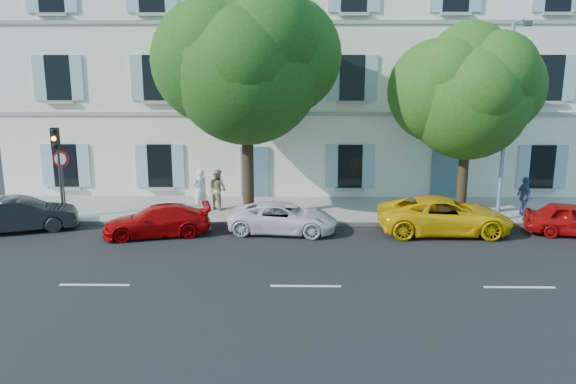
{
  "coord_description": "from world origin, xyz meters",
  "views": [
    {
      "loc": [
        -0.28,
        -18.88,
        6.0
      ],
      "look_at": [
        -0.59,
        2.0,
        1.4
      ],
      "focal_mm": 35.0,
      "sensor_mm": 36.0,
      "label": 1
    }
  ],
  "objects_px": {
    "car_red_hatchback": "(576,219)",
    "car_yellow_supercar": "(445,215)",
    "car_red_coupe": "(157,221)",
    "road_sign": "(62,170)",
    "tree_left": "(246,70)",
    "tree_right": "(468,98)",
    "street_lamp": "(508,111)",
    "car_dark_sedan": "(22,214)",
    "car_white_coupe": "(283,218)",
    "pedestrian_c": "(525,197)",
    "traffic_light": "(57,153)",
    "pedestrian_a": "(200,190)",
    "pedestrian_b": "(218,189)"
  },
  "relations": [
    {
      "from": "car_white_coupe",
      "to": "pedestrian_a",
      "type": "relative_size",
      "value": 2.28
    },
    {
      "from": "tree_left",
      "to": "pedestrian_a",
      "type": "bearing_deg",
      "value": 159.58
    },
    {
      "from": "tree_left",
      "to": "traffic_light",
      "type": "bearing_deg",
      "value": -175.12
    },
    {
      "from": "car_red_hatchback",
      "to": "pedestrian_a",
      "type": "bearing_deg",
      "value": 91.11
    },
    {
      "from": "car_dark_sedan",
      "to": "road_sign",
      "type": "height_order",
      "value": "road_sign"
    },
    {
      "from": "tree_left",
      "to": "pedestrian_b",
      "type": "relative_size",
      "value": 5.23
    },
    {
      "from": "car_red_hatchback",
      "to": "pedestrian_c",
      "type": "xyz_separation_m",
      "value": [
        -1.05,
        2.19,
        0.35
      ]
    },
    {
      "from": "car_yellow_supercar",
      "to": "pedestrian_c",
      "type": "xyz_separation_m",
      "value": [
        3.7,
        1.99,
        0.27
      ]
    },
    {
      "from": "car_yellow_supercar",
      "to": "car_red_hatchback",
      "type": "height_order",
      "value": "car_yellow_supercar"
    },
    {
      "from": "car_red_coupe",
      "to": "pedestrian_a",
      "type": "bearing_deg",
      "value": 147.12
    },
    {
      "from": "pedestrian_a",
      "to": "pedestrian_c",
      "type": "bearing_deg",
      "value": 135.29
    },
    {
      "from": "tree_left",
      "to": "pedestrian_a",
      "type": "distance_m",
      "value": 5.41
    },
    {
      "from": "car_yellow_supercar",
      "to": "tree_left",
      "type": "xyz_separation_m",
      "value": [
        -7.44,
        1.85,
        5.28
      ]
    },
    {
      "from": "traffic_light",
      "to": "street_lamp",
      "type": "height_order",
      "value": "street_lamp"
    },
    {
      "from": "road_sign",
      "to": "tree_left",
      "type": "bearing_deg",
      "value": 2.63
    },
    {
      "from": "car_dark_sedan",
      "to": "pedestrian_a",
      "type": "distance_m",
      "value": 6.82
    },
    {
      "from": "car_dark_sedan",
      "to": "traffic_light",
      "type": "height_order",
      "value": "traffic_light"
    },
    {
      "from": "car_red_coupe",
      "to": "traffic_light",
      "type": "distance_m",
      "value": 5.04
    },
    {
      "from": "pedestrian_a",
      "to": "car_dark_sedan",
      "type": "bearing_deg",
      "value": -19.68
    },
    {
      "from": "car_red_coupe",
      "to": "pedestrian_c",
      "type": "relative_size",
      "value": 2.41
    },
    {
      "from": "street_lamp",
      "to": "pedestrian_c",
      "type": "bearing_deg",
      "value": 31.35
    },
    {
      "from": "car_red_hatchback",
      "to": "tree_left",
      "type": "height_order",
      "value": "tree_left"
    },
    {
      "from": "car_red_hatchback",
      "to": "tree_right",
      "type": "bearing_deg",
      "value": 72.04
    },
    {
      "from": "car_red_hatchback",
      "to": "car_yellow_supercar",
      "type": "bearing_deg",
      "value": 99.88
    },
    {
      "from": "car_dark_sedan",
      "to": "road_sign",
      "type": "bearing_deg",
      "value": -54.39
    },
    {
      "from": "car_dark_sedan",
      "to": "tree_left",
      "type": "relative_size",
      "value": 0.43
    },
    {
      "from": "pedestrian_a",
      "to": "pedestrian_b",
      "type": "relative_size",
      "value": 1.03
    },
    {
      "from": "car_red_hatchback",
      "to": "road_sign",
      "type": "xyz_separation_m",
      "value": [
        -19.55,
        1.71,
        1.48
      ]
    },
    {
      "from": "car_dark_sedan",
      "to": "pedestrian_c",
      "type": "xyz_separation_m",
      "value": [
        19.53,
        1.95,
        0.31
      ]
    },
    {
      "from": "car_yellow_supercar",
      "to": "street_lamp",
      "type": "height_order",
      "value": "street_lamp"
    },
    {
      "from": "car_red_hatchback",
      "to": "traffic_light",
      "type": "bearing_deg",
      "value": 98.14
    },
    {
      "from": "street_lamp",
      "to": "pedestrian_b",
      "type": "relative_size",
      "value": 4.38
    },
    {
      "from": "car_red_coupe",
      "to": "car_red_hatchback",
      "type": "distance_m",
      "value": 15.37
    },
    {
      "from": "car_red_coupe",
      "to": "car_yellow_supercar",
      "type": "distance_m",
      "value": 10.62
    },
    {
      "from": "car_yellow_supercar",
      "to": "tree_left",
      "type": "distance_m",
      "value": 9.31
    },
    {
      "from": "car_red_hatchback",
      "to": "tree_right",
      "type": "relative_size",
      "value": 0.48
    },
    {
      "from": "car_white_coupe",
      "to": "car_yellow_supercar",
      "type": "distance_m",
      "value": 6.01
    },
    {
      "from": "car_yellow_supercar",
      "to": "pedestrian_b",
      "type": "distance_m",
      "value": 9.34
    },
    {
      "from": "traffic_light",
      "to": "pedestrian_b",
      "type": "distance_m",
      "value": 6.46
    },
    {
      "from": "car_red_hatchback",
      "to": "pedestrian_b",
      "type": "relative_size",
      "value": 2.06
    },
    {
      "from": "car_red_coupe",
      "to": "tree_right",
      "type": "bearing_deg",
      "value": 87.78
    },
    {
      "from": "road_sign",
      "to": "pedestrian_a",
      "type": "xyz_separation_m",
      "value": [
        5.27,
        1.11,
        -1.05
      ]
    },
    {
      "from": "tree_left",
      "to": "pedestrian_c",
      "type": "distance_m",
      "value": 12.22
    },
    {
      "from": "road_sign",
      "to": "traffic_light",
      "type": "bearing_deg",
      "value": -92.43
    },
    {
      "from": "pedestrian_a",
      "to": "car_red_coupe",
      "type": "bearing_deg",
      "value": 28.75
    },
    {
      "from": "car_red_coupe",
      "to": "road_sign",
      "type": "distance_m",
      "value": 4.87
    },
    {
      "from": "car_red_hatchback",
      "to": "tree_left",
      "type": "relative_size",
      "value": 0.39
    },
    {
      "from": "car_red_hatchback",
      "to": "pedestrian_c",
      "type": "bearing_deg",
      "value": 37.97
    },
    {
      "from": "tree_right",
      "to": "street_lamp",
      "type": "xyz_separation_m",
      "value": [
        1.32,
        -0.67,
        -0.44
      ]
    },
    {
      "from": "car_white_coupe",
      "to": "road_sign",
      "type": "relative_size",
      "value": 1.51
    }
  ]
}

